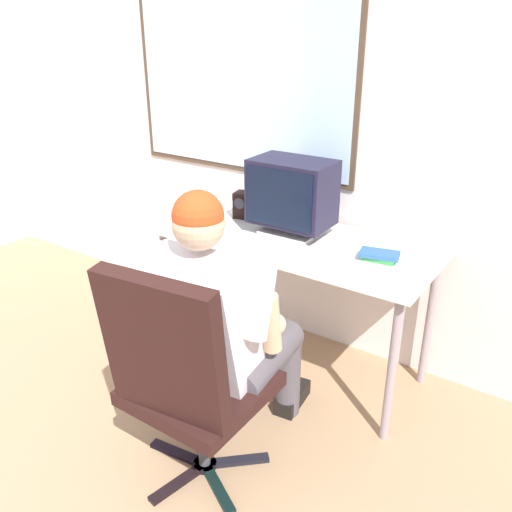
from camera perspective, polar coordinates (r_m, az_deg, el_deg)
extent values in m
cube|color=silver|center=(2.91, 6.76, 14.10)|extent=(5.78, 0.06, 2.54)
cube|color=#4C3828|center=(3.11, -1.76, 19.35)|extent=(1.46, 0.01, 1.14)
cube|color=silver|center=(3.10, -1.81, 19.34)|extent=(1.40, 0.02, 1.08)
cylinder|color=gray|center=(3.04, -9.48, -3.77)|extent=(0.04, 0.04, 0.73)
cylinder|color=gray|center=(2.43, 14.30, -11.89)|extent=(0.04, 0.04, 0.73)
cylinder|color=gray|center=(3.38, -3.56, -0.50)|extent=(0.04, 0.04, 0.73)
cylinder|color=gray|center=(2.85, 18.05, -6.67)|extent=(0.04, 0.04, 0.73)
cube|color=silver|center=(2.70, 4.02, 1.71)|extent=(1.44, 0.63, 0.03)
cube|color=black|center=(2.53, -8.31, -20.16)|extent=(0.28, 0.08, 0.02)
cube|color=black|center=(2.41, -8.25, -22.84)|extent=(0.10, 0.28, 0.02)
cube|color=black|center=(2.38, -4.15, -23.48)|extent=(0.26, 0.17, 0.02)
cube|color=black|center=(2.48, -2.04, -21.06)|extent=(0.23, 0.22, 0.02)
cube|color=black|center=(2.57, -4.65, -19.16)|extent=(0.16, 0.27, 0.02)
cylinder|color=black|center=(2.47, -5.48, -21.31)|extent=(0.10, 0.10, 0.02)
cylinder|color=#3F3F44|center=(2.33, -5.68, -17.91)|extent=(0.05, 0.05, 0.37)
cube|color=black|center=(2.20, -5.90, -13.90)|extent=(0.50, 0.50, 0.06)
cube|color=black|center=(1.88, -9.98, -9.85)|extent=(0.48, 0.19, 0.57)
cylinder|color=#4B454B|center=(2.30, 1.16, -11.01)|extent=(0.20, 0.48, 0.15)
cylinder|color=#4B454B|center=(2.60, 3.44, -12.43)|extent=(0.12, 0.12, 0.44)
cube|color=black|center=(2.75, 3.88, -14.81)|extent=(0.13, 0.25, 0.08)
cylinder|color=#4B454B|center=(2.43, -5.68, -8.96)|extent=(0.20, 0.48, 0.15)
cylinder|color=#4B454B|center=(2.72, -2.82, -10.59)|extent=(0.12, 0.12, 0.44)
cube|color=black|center=(2.87, -2.12, -12.98)|extent=(0.13, 0.25, 0.08)
cube|color=silver|center=(2.05, -5.70, -6.91)|extent=(0.42, 0.38, 0.57)
sphere|color=tan|center=(1.89, -6.18, 3.39)|extent=(0.19, 0.19, 0.19)
sphere|color=red|center=(1.88, -6.22, 4.25)|extent=(0.19, 0.19, 0.19)
cylinder|color=silver|center=(1.94, 0.46, -4.89)|extent=(0.11, 0.18, 0.29)
cylinder|color=tan|center=(2.08, 1.58, -7.18)|extent=(0.09, 0.13, 0.27)
sphere|color=tan|center=(2.12, 2.04, -7.30)|extent=(0.09, 0.09, 0.09)
cylinder|color=silver|center=(2.15, -10.03, -2.21)|extent=(0.11, 0.22, 0.29)
cylinder|color=tan|center=(2.27, -7.83, -1.90)|extent=(0.10, 0.18, 0.27)
sphere|color=tan|center=(2.31, -6.63, 0.41)|extent=(0.09, 0.09, 0.09)
cube|color=beige|center=(2.74, 3.78, 2.60)|extent=(0.28, 0.23, 0.02)
cylinder|color=beige|center=(2.73, 3.80, 3.19)|extent=(0.04, 0.04, 0.04)
cube|color=black|center=(2.67, 3.90, 6.85)|extent=(0.41, 0.26, 0.32)
cube|color=black|center=(2.56, 2.41, 6.14)|extent=(0.36, 0.01, 0.28)
cylinder|color=silver|center=(2.77, -3.85, 2.66)|extent=(0.06, 0.06, 0.00)
cylinder|color=silver|center=(2.76, -3.88, 3.46)|extent=(0.01, 0.01, 0.08)
cylinder|color=silver|center=(2.73, -3.92, 4.83)|extent=(0.07, 0.07, 0.06)
cylinder|color=#570E1F|center=(2.74, -3.91, 4.53)|extent=(0.07, 0.07, 0.03)
cube|color=black|center=(2.95, -1.40, 5.50)|extent=(0.10, 0.10, 0.14)
cylinder|color=#333338|center=(2.90, -1.81, 5.64)|extent=(0.06, 0.02, 0.06)
cube|color=#2E8B38|center=(2.50, 13.09, -0.14)|extent=(0.16, 0.12, 0.02)
cube|color=#29549D|center=(2.49, 13.07, 0.22)|extent=(0.20, 0.14, 0.02)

